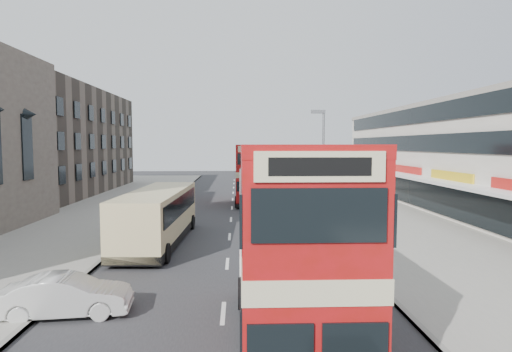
% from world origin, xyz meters
% --- Properties ---
extents(ground, '(160.00, 160.00, 0.00)m').
position_xyz_m(ground, '(0.00, 0.00, 0.00)').
color(ground, '#28282B').
rests_on(ground, ground).
extents(road_surface, '(12.00, 90.00, 0.01)m').
position_xyz_m(road_surface, '(0.00, 20.00, 0.01)').
color(road_surface, '#28282B').
rests_on(road_surface, ground).
extents(pavement_right, '(12.00, 90.00, 0.15)m').
position_xyz_m(pavement_right, '(12.00, 20.00, 0.07)').
color(pavement_right, gray).
rests_on(pavement_right, ground).
extents(pavement_left, '(12.00, 90.00, 0.15)m').
position_xyz_m(pavement_left, '(-12.00, 20.00, 0.07)').
color(pavement_left, gray).
rests_on(pavement_left, ground).
extents(kerb_left, '(0.20, 90.00, 0.16)m').
position_xyz_m(kerb_left, '(-6.10, 20.00, 0.07)').
color(kerb_left, gray).
rests_on(kerb_left, ground).
extents(kerb_right, '(0.20, 90.00, 0.16)m').
position_xyz_m(kerb_right, '(6.10, 20.00, 0.07)').
color(kerb_right, gray).
rests_on(kerb_right, ground).
extents(brick_terrace, '(14.00, 28.00, 12.00)m').
position_xyz_m(brick_terrace, '(-22.00, 38.00, 6.00)').
color(brick_terrace, '#66594C').
rests_on(brick_terrace, ground).
extents(commercial_row, '(9.90, 46.20, 9.30)m').
position_xyz_m(commercial_row, '(19.95, 22.00, 4.70)').
color(commercial_row, beige).
rests_on(commercial_row, ground).
extents(street_lamp, '(1.00, 0.20, 8.12)m').
position_xyz_m(street_lamp, '(6.52, 18.00, 4.78)').
color(street_lamp, slate).
rests_on(street_lamp, ground).
extents(bus_main, '(2.80, 10.01, 5.51)m').
position_xyz_m(bus_main, '(1.97, -0.43, 2.90)').
color(bus_main, black).
rests_on(bus_main, ground).
extents(bus_second, '(2.97, 10.03, 5.49)m').
position_xyz_m(bus_second, '(1.84, 29.08, 2.89)').
color(bus_second, black).
rests_on(bus_second, ground).
extents(coach, '(3.22, 10.90, 2.86)m').
position_xyz_m(coach, '(-4.06, 12.38, 1.69)').
color(coach, black).
rests_on(coach, ground).
extents(car_left_front, '(4.29, 1.87, 1.37)m').
position_xyz_m(car_left_front, '(-5.19, 2.00, 0.69)').
color(car_left_front, beige).
rests_on(car_left_front, ground).
extents(car_right_a, '(5.12, 2.19, 1.47)m').
position_xyz_m(car_right_a, '(5.39, 18.00, 0.73)').
color(car_right_a, maroon).
rests_on(car_right_a, ground).
extents(car_right_b, '(4.33, 2.10, 1.19)m').
position_xyz_m(car_right_b, '(4.42, 20.94, 0.59)').
color(car_right_b, red).
rests_on(car_right_b, ground).
extents(pedestrian_near, '(0.86, 0.78, 1.93)m').
position_xyz_m(pedestrian_near, '(8.21, 13.35, 1.12)').
color(pedestrian_near, gray).
rests_on(pedestrian_near, pavement_right).
extents(cyclist, '(0.68, 1.69, 2.16)m').
position_xyz_m(cyclist, '(3.79, 20.12, 0.75)').
color(cyclist, gray).
rests_on(cyclist, ground).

